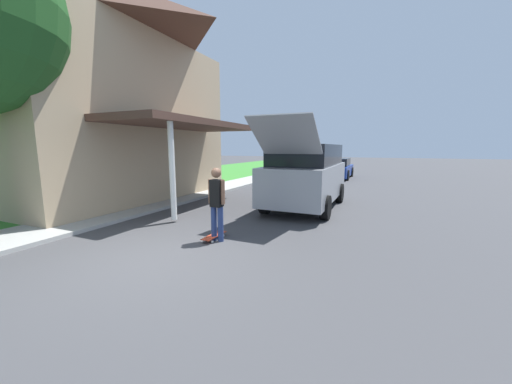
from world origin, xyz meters
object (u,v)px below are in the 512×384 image
car_down_street (337,169)px  skateboard (214,236)px  lawn_tree_far (160,80)px  skateboarder (217,201)px  suv_parked (307,174)px

car_down_street → skateboard: size_ratio=5.68×
lawn_tree_far → skateboarder: lawn_tree_far is taller
suv_parked → skateboard: size_ratio=7.05×
car_down_street → skateboarder: 14.89m
lawn_tree_far → car_down_street: size_ratio=1.59×
suv_parked → car_down_street: 10.51m
car_down_street → lawn_tree_far: bearing=-124.3°
lawn_tree_far → skateboarder: size_ratio=4.23×
suv_parked → skateboard: bearing=-103.5°
suv_parked → skateboard: 4.59m
skateboard → lawn_tree_far: bearing=139.1°
suv_parked → skateboarder: 4.50m
car_down_street → skateboarder: bearing=-91.6°
lawn_tree_far → skateboard: (6.00, -5.20, -5.02)m
suv_parked → skateboarder: (-0.92, -4.40, -0.26)m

